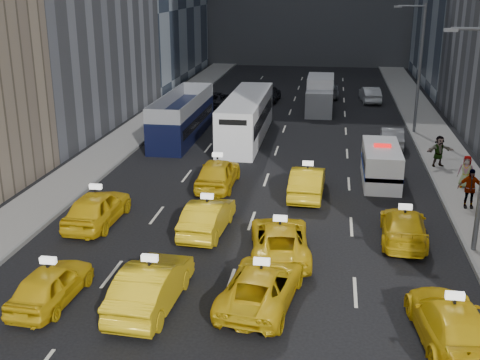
# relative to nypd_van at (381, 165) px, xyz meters

# --- Properties ---
(sidewalk_west) EXTENTS (3.00, 90.00, 0.15)m
(sidewalk_west) POSITION_rel_nypd_van_xyz_m (-16.67, 4.38, -0.88)
(sidewalk_west) COLOR gray
(sidewalk_west) RESTS_ON ground
(sidewalk_east) EXTENTS (3.00, 90.00, 0.15)m
(sidewalk_east) POSITION_rel_nypd_van_xyz_m (4.33, 4.38, -0.88)
(sidewalk_east) COLOR gray
(sidewalk_east) RESTS_ON ground
(curb_west) EXTENTS (0.15, 90.00, 0.18)m
(curb_west) POSITION_rel_nypd_van_xyz_m (-15.22, 4.38, -0.87)
(curb_west) COLOR slate
(curb_west) RESTS_ON ground
(curb_east) EXTENTS (0.15, 90.00, 0.18)m
(curb_east) POSITION_rel_nypd_van_xyz_m (2.88, 4.38, -0.87)
(curb_east) COLOR slate
(curb_east) RESTS_ON ground
(streetlight_far) EXTENTS (2.15, 0.22, 9.00)m
(streetlight_far) POSITION_rel_nypd_van_xyz_m (3.01, 11.38, 3.96)
(streetlight_far) COLOR #595B60
(streetlight_far) RESTS_ON ground
(taxi_8) EXTENTS (1.82, 4.07, 1.36)m
(taxi_8) POSITION_rel_nypd_van_xyz_m (-11.94, -14.90, -0.28)
(taxi_8) COLOR yellow
(taxi_8) RESTS_ON ground
(taxi_9) EXTENTS (1.91, 4.84, 1.57)m
(taxi_9) POSITION_rel_nypd_van_xyz_m (-8.50, -14.62, -0.17)
(taxi_9) COLOR yellow
(taxi_9) RESTS_ON ground
(taxi_10) EXTENTS (2.86, 5.10, 1.35)m
(taxi_10) POSITION_rel_nypd_van_xyz_m (-4.87, -13.87, -0.28)
(taxi_10) COLOR yellow
(taxi_10) RESTS_ON ground
(taxi_11) EXTENTS (2.51, 5.05, 1.41)m
(taxi_11) POSITION_rel_nypd_van_xyz_m (1.05, -15.39, -0.25)
(taxi_11) COLOR yellow
(taxi_11) RESTS_ON ground
(taxi_12) EXTENTS (1.96, 4.64, 1.56)m
(taxi_12) POSITION_rel_nypd_van_xyz_m (-12.98, -8.04, -0.17)
(taxi_12) COLOR yellow
(taxi_12) RESTS_ON ground
(taxi_13) EXTENTS (1.81, 4.50, 1.45)m
(taxi_13) POSITION_rel_nypd_van_xyz_m (-7.90, -8.20, -0.23)
(taxi_13) COLOR yellow
(taxi_13) RESTS_ON ground
(taxi_14) EXTENTS (2.84, 5.15, 1.36)m
(taxi_14) POSITION_rel_nypd_van_xyz_m (-4.60, -10.02, -0.27)
(taxi_14) COLOR yellow
(taxi_14) RESTS_ON ground
(taxi_15) EXTENTS (2.09, 4.64, 1.32)m
(taxi_15) POSITION_rel_nypd_van_xyz_m (0.42, -7.86, -0.30)
(taxi_15) COLOR yellow
(taxi_15) RESTS_ON ground
(taxi_16) EXTENTS (1.90, 4.66, 1.58)m
(taxi_16) POSITION_rel_nypd_van_xyz_m (-8.57, -2.25, -0.17)
(taxi_16) COLOR yellow
(taxi_16) RESTS_ON ground
(taxi_17) EXTENTS (1.76, 4.67, 1.52)m
(taxi_17) POSITION_rel_nypd_van_xyz_m (-3.84, -2.91, -0.20)
(taxi_17) COLOR yellow
(taxi_17) RESTS_ON ground
(nypd_van) EXTENTS (2.43, 5.11, 2.12)m
(nypd_van) POSITION_rel_nypd_van_xyz_m (0.00, 0.00, 0.00)
(nypd_van) COLOR white
(nypd_van) RESTS_ON ground
(double_decker) EXTENTS (2.37, 10.23, 2.97)m
(double_decker) POSITION_rel_nypd_van_xyz_m (-12.98, 7.85, 0.51)
(double_decker) COLOR black
(double_decker) RESTS_ON ground
(city_bus) EXTENTS (2.72, 11.58, 2.98)m
(city_bus) POSITION_rel_nypd_van_xyz_m (-8.54, 8.21, 0.52)
(city_bus) COLOR white
(city_bus) RESTS_ON ground
(box_truck) EXTENTS (2.96, 6.48, 2.86)m
(box_truck) POSITION_rel_nypd_van_xyz_m (-3.78, 17.97, 0.44)
(box_truck) COLOR silver
(box_truck) RESTS_ON ground
(misc_car_0) EXTENTS (1.59, 4.07, 1.32)m
(misc_car_0) POSITION_rel_nypd_van_xyz_m (1.22, 7.45, -0.30)
(misc_car_0) COLOR #929499
(misc_car_0) RESTS_ON ground
(misc_car_1) EXTENTS (2.34, 4.89, 1.35)m
(misc_car_1) POSITION_rel_nypd_van_xyz_m (-12.71, 18.33, -0.28)
(misc_car_1) COLOR black
(misc_car_1) RESTS_ON ground
(misc_car_2) EXTENTS (2.22, 5.27, 1.52)m
(misc_car_2) POSITION_rel_nypd_van_xyz_m (-3.28, 24.75, -0.20)
(misc_car_2) COLOR slate
(misc_car_2) RESTS_ON ground
(misc_car_3) EXTENTS (1.98, 4.37, 1.45)m
(misc_car_3) POSITION_rel_nypd_van_xyz_m (-8.40, 21.84, -0.23)
(misc_car_3) COLOR black
(misc_car_3) RESTS_ON ground
(misc_car_4) EXTENTS (1.89, 4.37, 1.40)m
(misc_car_4) POSITION_rel_nypd_van_xyz_m (0.59, 22.78, -0.26)
(misc_car_4) COLOR #A8ACB0
(misc_car_4) RESTS_ON ground
(pedestrian_3) EXTENTS (1.14, 0.53, 1.93)m
(pedestrian_3) POSITION_rel_nypd_van_xyz_m (3.85, -3.75, 0.16)
(pedestrian_3) COLOR gray
(pedestrian_3) RESTS_ON sidewalk_east
(pedestrian_4) EXTENTS (0.93, 0.68, 1.71)m
(pedestrian_4) POSITION_rel_nypd_van_xyz_m (4.28, -0.69, 0.05)
(pedestrian_4) COLOR gray
(pedestrian_4) RESTS_ON sidewalk_east
(pedestrian_5) EXTENTS (1.74, 1.06, 1.81)m
(pedestrian_5) POSITION_rel_nypd_van_xyz_m (3.48, 2.99, 0.10)
(pedestrian_5) COLOR gray
(pedestrian_5) RESTS_ON sidewalk_east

